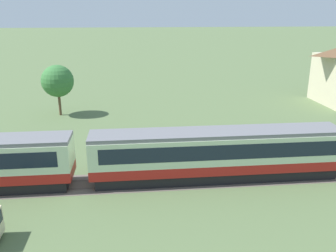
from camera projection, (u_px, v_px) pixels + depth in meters
The scene contains 3 objects.
passenger_train at pixel (220, 152), 28.90m from camera, with size 107.52×3.03×4.18m.
railway_track at pixel (225, 178), 29.66m from camera, with size 160.38×3.60×0.04m.
yard_tree_0 at pixel (58, 81), 46.27m from camera, with size 4.18×4.18×6.70m.
Camera 1 is at (-32.65, -25.80, 13.23)m, focal length 38.00 mm.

